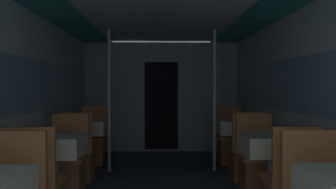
{
  "coord_description": "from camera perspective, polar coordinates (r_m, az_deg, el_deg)",
  "views": [
    {
      "loc": [
        -0.05,
        -1.42,
        1.27
      ],
      "look_at": [
        0.06,
        2.92,
        1.16
      ],
      "focal_mm": 40.0,
      "sensor_mm": 36.0,
      "label": 1
    }
  ],
  "objects": [
    {
      "name": "chair_right_near_2",
      "position": [
        5.19,
        11.75,
        -9.58
      ],
      "size": [
        0.43,
        0.43,
        0.92
      ],
      "color": "#9C5B31",
      "rests_on": "ground_plane"
    },
    {
      "name": "dining_table_left_2",
      "position": [
        5.66,
        -12.37,
        -5.13
      ],
      "size": [
        0.6,
        0.6,
        0.76
      ],
      "color": "#4C4C51",
      "rests_on": "ground_plane"
    },
    {
      "name": "wall_left",
      "position": [
        4.3,
        -21.09,
        -1.25
      ],
      "size": [
        0.05,
        8.04,
        2.09
      ],
      "color": "silver",
      "rests_on": "ground_plane"
    },
    {
      "name": "support_pole_right_2",
      "position": [
        5.58,
        7.1,
        -0.9
      ],
      "size": [
        0.04,
        0.04,
        2.09
      ],
      "color": "silver",
      "rests_on": "ground_plane"
    },
    {
      "name": "dining_table_right_1",
      "position": [
        4.04,
        15.5,
        -7.75
      ],
      "size": [
        0.6,
        0.6,
        0.76
      ],
      "color": "#4C4C51",
      "rests_on": "ground_plane"
    },
    {
      "name": "chair_left_near_2",
      "position": [
        5.17,
        -13.54,
        -9.63
      ],
      "size": [
        0.43,
        0.43,
        0.92
      ],
      "color": "#9C5B31",
      "rests_on": "ground_plane"
    },
    {
      "name": "chair_right_far_1",
      "position": [
        4.63,
        13.44,
        -10.92
      ],
      "size": [
        0.43,
        0.43,
        0.92
      ],
      "rotation": [
        0.0,
        0.0,
        3.14
      ],
      "color": "#9C5B31",
      "rests_on": "ground_plane"
    },
    {
      "name": "chair_left_far_1",
      "position": [
        4.61,
        -15.1,
        -10.99
      ],
      "size": [
        0.43,
        0.43,
        0.92
      ],
      "rotation": [
        0.0,
        0.0,
        3.14
      ],
      "color": "#9C5B31",
      "rests_on": "ground_plane"
    },
    {
      "name": "chair_right_far_2",
      "position": [
        6.26,
        9.42,
        -7.68
      ],
      "size": [
        0.43,
        0.43,
        0.92
      ],
      "rotation": [
        0.0,
        0.0,
        3.14
      ],
      "color": "#9C5B31",
      "rests_on": "ground_plane"
    },
    {
      "name": "chair_left_far_2",
      "position": [
        6.24,
        -11.38,
        -7.72
      ],
      "size": [
        0.43,
        0.43,
        0.92
      ],
      "rotation": [
        0.0,
        0.0,
        3.14
      ],
      "color": "#9C5B31",
      "rests_on": "ground_plane"
    },
    {
      "name": "dining_table_left_1",
      "position": [
        4.02,
        -17.03,
        -7.82
      ],
      "size": [
        0.6,
        0.6,
        0.76
      ],
      "color": "#4C4C51",
      "rests_on": "ground_plane"
    },
    {
      "name": "support_pole_left_2",
      "position": [
        5.57,
        -8.96,
        -0.91
      ],
      "size": [
        0.04,
        0.04,
        2.09
      ],
      "color": "silver",
      "rests_on": "ground_plane"
    },
    {
      "name": "dining_table_right_2",
      "position": [
        5.68,
        10.49,
        -5.1
      ],
      "size": [
        0.6,
        0.6,
        0.76
      ],
      "color": "#4C4C51",
      "rests_on": "ground_plane"
    },
    {
      "name": "ceiling_panel",
      "position": [
        4.14,
        -0.76,
        13.5
      ],
      "size": [
        2.99,
        8.04,
        0.07
      ],
      "color": "silver",
      "rests_on": "wall_left"
    },
    {
      "name": "wall_right",
      "position": [
        4.33,
        19.44,
        -1.22
      ],
      "size": [
        0.05,
        8.04,
        2.09
      ],
      "color": "silver",
      "rests_on": "ground_plane"
    },
    {
      "name": "bulkhead_far",
      "position": [
        7.22,
        -1.03,
        -0.41
      ],
      "size": [
        2.93,
        0.09,
        2.09
      ],
      "color": "gray",
      "rests_on": "ground_plane"
    }
  ]
}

